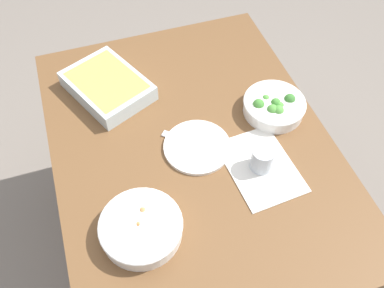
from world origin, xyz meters
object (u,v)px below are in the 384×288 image
broccoli_bowl (274,106)px  drink_cup (262,160)px  spoon_by_stew (155,223)px  side_plate (197,147)px  fork_on_table (183,140)px  stew_bowl (141,228)px  baking_dish (107,85)px  spoon_by_broccoli (260,111)px

broccoli_bowl → drink_cup: (0.20, -0.14, 0.01)m
spoon_by_stew → drink_cup: bearing=103.3°
side_plate → fork_on_table: 0.06m
stew_bowl → broccoli_bowl: bearing=119.0°
stew_bowl → fork_on_table: stew_bowl is taller
spoon_by_stew → fork_on_table: spoon_by_stew is taller
broccoli_bowl → side_plate: 0.31m
side_plate → spoon_by_stew: (0.22, -0.20, -0.00)m
broccoli_bowl → baking_dish: bearing=-117.5°
spoon_by_stew → fork_on_table: 0.31m
side_plate → spoon_by_broccoli: (-0.08, 0.26, -0.00)m
side_plate → drink_cup: bearing=51.2°
baking_dish → fork_on_table: 0.35m
spoon_by_broccoli → baking_dish: bearing=-118.1°
drink_cup → broccoli_bowl: bearing=146.1°
drink_cup → side_plate: size_ratio=0.39×
broccoli_bowl → spoon_by_broccoli: (-0.01, -0.04, -0.03)m
broccoli_bowl → baking_dish: size_ratio=0.59×
broccoli_bowl → drink_cup: drink_cup is taller
stew_bowl → broccoli_bowl: broccoli_bowl is taller
baking_dish → drink_cup: (0.47, 0.39, 0.00)m
broccoli_bowl → drink_cup: bearing=-33.9°
spoon_by_broccoli → side_plate: bearing=-72.7°
baking_dish → drink_cup: drink_cup is taller
stew_bowl → drink_cup: 0.42m
broccoli_bowl → fork_on_table: broccoli_bowl is taller
stew_bowl → baking_dish: bearing=178.0°
side_plate → spoon_by_stew: bearing=-42.7°
side_plate → spoon_by_stew: size_ratio=1.29×
fork_on_table → stew_bowl: bearing=-36.9°
baking_dish → drink_cup: 0.61m
drink_cup → fork_on_table: 0.27m
broccoli_bowl → spoon_by_stew: size_ratio=1.26×
stew_bowl → baking_dish: (-0.58, 0.02, 0.00)m
stew_bowl → side_plate: stew_bowl is taller
baking_dish → spoon_by_stew: 0.56m
baking_dish → drink_cup: bearing=39.5°
stew_bowl → side_plate: (-0.24, 0.24, -0.03)m
drink_cup → side_plate: drink_cup is taller
broccoli_bowl → drink_cup: 0.24m
stew_bowl → spoon_by_stew: 0.05m
broccoli_bowl → side_plate: bearing=-77.4°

